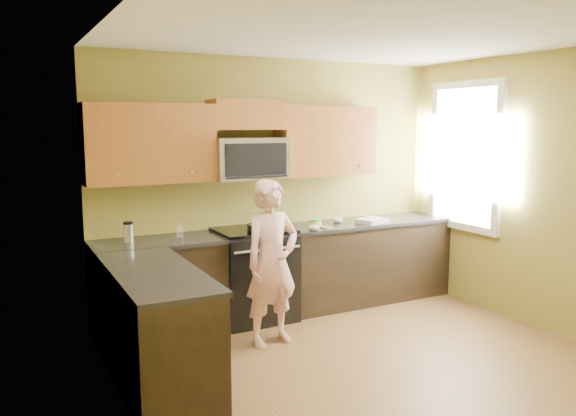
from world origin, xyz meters
TOP-DOWN VIEW (x-y plane):
  - floor at (0.00, 0.00)m, footprint 4.00×4.00m
  - ceiling at (0.00, 0.00)m, footprint 4.00×4.00m
  - wall_back at (0.00, 2.00)m, footprint 4.00×0.00m
  - wall_left at (-2.00, 0.00)m, footprint 0.00×4.00m
  - wall_right at (2.00, 0.00)m, footprint 0.00×4.00m
  - cabinet_back_run at (0.00, 1.70)m, footprint 4.00×0.60m
  - cabinet_left_run at (-1.70, 0.60)m, footprint 0.60×1.60m
  - countertop_back at (0.00, 1.69)m, footprint 4.00×0.62m
  - countertop_left at (-1.69, 0.60)m, footprint 0.62×1.60m
  - stove at (-0.40, 1.68)m, footprint 0.76×0.65m
  - microwave at (-0.40, 1.80)m, footprint 0.76×0.40m
  - upper_cab_left at (-1.39, 1.83)m, footprint 1.22×0.33m
  - upper_cab_right at (0.54, 1.83)m, footprint 1.12×0.33m
  - upper_cab_over_mw at (-0.40, 1.83)m, footprint 0.76×0.33m
  - window at (1.98, 1.20)m, footprint 0.06×1.06m
  - woman at (-0.52, 0.99)m, footprint 0.61×0.45m
  - frying_pan at (-0.36, 1.60)m, footprint 0.41×0.51m
  - butter_tub at (0.34, 1.70)m, footprint 0.13×0.13m
  - toast_slice at (0.38, 1.52)m, footprint 0.13×0.13m
  - napkin_a at (0.18, 1.45)m, footprint 0.12×0.13m
  - napkin_b at (0.64, 1.73)m, footprint 0.15×0.16m
  - dish_towel at (0.98, 1.55)m, footprint 0.35×0.31m
  - travel_mug at (-1.65, 1.72)m, footprint 0.11×0.11m
  - glass_a at (-1.16, 1.74)m, footprint 0.09×0.09m

SIDE VIEW (x-z plane):
  - floor at x=0.00m, z-range 0.00..0.00m
  - cabinet_back_run at x=0.00m, z-range 0.00..0.88m
  - cabinet_left_run at x=-1.70m, z-range 0.00..0.88m
  - stove at x=-0.40m, z-range 0.00..0.95m
  - woman at x=-0.52m, z-range 0.00..1.52m
  - countertop_back at x=0.00m, z-range 0.88..0.92m
  - countertop_left at x=-1.69m, z-range 0.88..0.92m
  - butter_tub at x=0.34m, z-range 0.88..0.96m
  - travel_mug at x=-1.65m, z-range 0.82..1.02m
  - toast_slice at x=0.38m, z-range 0.92..0.93m
  - dish_towel at x=0.98m, z-range 0.92..0.97m
  - frying_pan at x=-0.36m, z-range 0.92..0.98m
  - napkin_a at x=0.18m, z-range 0.92..0.98m
  - napkin_b at x=0.64m, z-range 0.92..0.99m
  - glass_a at x=-1.16m, z-range 0.92..1.04m
  - wall_back at x=0.00m, z-range -0.65..3.35m
  - wall_left at x=-2.00m, z-range -0.65..3.35m
  - wall_right at x=2.00m, z-range -0.65..3.35m
  - microwave at x=-0.40m, z-range 1.24..1.66m
  - upper_cab_left at x=-1.39m, z-range 1.07..1.82m
  - upper_cab_right at x=0.54m, z-range 1.07..1.82m
  - window at x=1.98m, z-range 0.82..2.48m
  - upper_cab_over_mw at x=-0.40m, z-range 1.95..2.25m
  - ceiling at x=0.00m, z-range 2.70..2.70m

